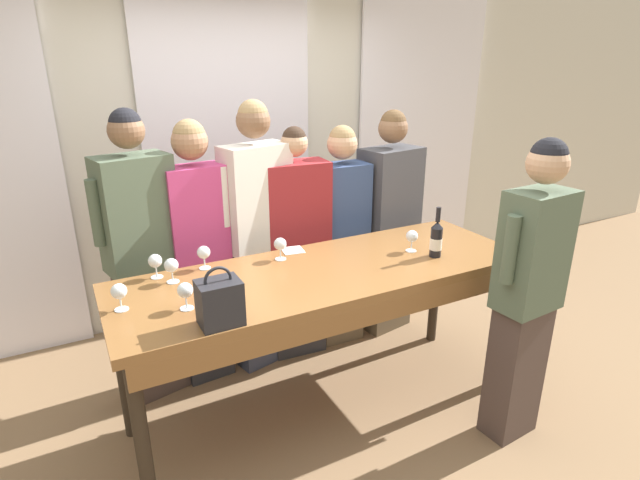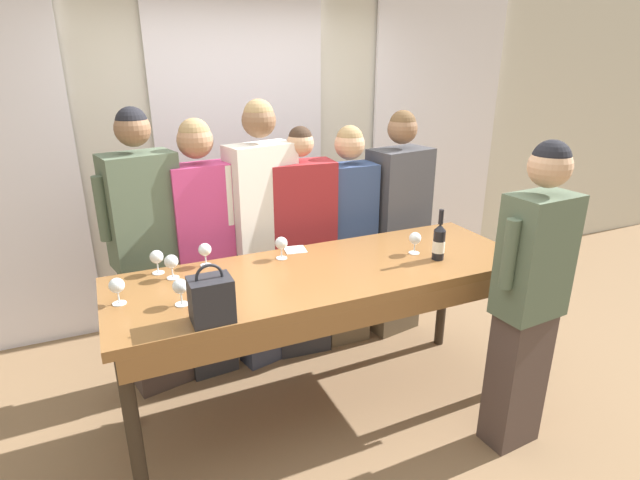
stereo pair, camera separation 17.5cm
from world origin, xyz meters
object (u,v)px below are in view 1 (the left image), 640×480
at_px(wine_glass_center_right, 171,266).
at_px(wine_glass_back_left, 204,253).
at_px(wine_bottle, 436,239).
at_px(guest_beige_cap, 388,224).
at_px(handbag, 220,302).
at_px(tasting_bar, 329,286).
at_px(guest_cream_sweater, 258,236).
at_px(wine_glass_front_right, 119,292).
at_px(wine_glass_front_mid, 185,291).
at_px(guest_navy_coat, 341,234).
at_px(wine_glass_front_left, 155,262).
at_px(guest_striped_shirt, 296,246).
at_px(wine_glass_center_left, 280,245).
at_px(guest_olive_jacket, 143,259).
at_px(host_pouring, 527,292).
at_px(guest_pink_top, 199,249).
at_px(wine_glass_center_mid, 412,237).

relative_size(wine_glass_center_right, wine_glass_back_left, 1.00).
xyz_separation_m(wine_bottle, guest_beige_cap, (0.25, 0.84, -0.19)).
bearing_deg(guest_beige_cap, handbag, -148.28).
xyz_separation_m(tasting_bar, guest_cream_sweater, (-0.14, 0.72, 0.10)).
distance_m(wine_bottle, wine_glass_front_right, 1.79).
xyz_separation_m(handbag, wine_glass_center_right, (-0.09, 0.55, -0.02)).
height_order(wine_glass_front_mid, guest_navy_coat, guest_navy_coat).
height_order(wine_glass_front_left, wine_glass_center_right, same).
distance_m(wine_glass_front_left, wine_glass_back_left, 0.27).
bearing_deg(guest_striped_shirt, wine_glass_center_left, -125.03).
height_order(tasting_bar, wine_glass_center_right, wine_glass_center_right).
relative_size(tasting_bar, guest_beige_cap, 1.38).
bearing_deg(guest_cream_sweater, guest_olive_jacket, 180.00).
height_order(tasting_bar, guest_beige_cap, guest_beige_cap).
xyz_separation_m(tasting_bar, guest_striped_shirt, (0.13, 0.72, -0.02)).
relative_size(guest_navy_coat, host_pouring, 0.96).
bearing_deg(wine_bottle, guest_beige_cap, 73.25).
distance_m(wine_glass_front_mid, guest_pink_top, 0.86).
bearing_deg(wine_glass_center_left, wine_glass_center_right, -177.82).
height_order(wine_glass_front_right, guest_striped_shirt, guest_striped_shirt).
bearing_deg(guest_striped_shirt, host_pouring, -62.19).
height_order(wine_glass_front_mid, guest_cream_sweater, guest_cream_sweater).
height_order(wine_glass_center_mid, wine_glass_back_left, same).
xyz_separation_m(wine_bottle, guest_olive_jacket, (-1.57, 0.84, -0.13)).
height_order(guest_striped_shirt, guest_beige_cap, guest_beige_cap).
bearing_deg(wine_glass_front_right, wine_glass_back_left, 31.90).
bearing_deg(guest_beige_cap, host_pouring, -92.73).
relative_size(wine_glass_front_left, guest_striped_shirt, 0.08).
relative_size(wine_glass_center_right, guest_navy_coat, 0.08).
height_order(wine_bottle, guest_beige_cap, guest_beige_cap).
xyz_separation_m(wine_glass_center_mid, guest_beige_cap, (0.33, 0.70, -0.17)).
height_order(wine_glass_back_left, guest_pink_top, guest_pink_top).
distance_m(wine_glass_front_right, guest_navy_coat, 1.75).
xyz_separation_m(wine_glass_front_left, wine_glass_center_left, (0.71, -0.08, 0.00)).
distance_m(guest_beige_cap, host_pouring, 1.38).
bearing_deg(wine_bottle, guest_pink_top, 145.72).
bearing_deg(guest_cream_sweater, tasting_bar, -78.68).
xyz_separation_m(wine_glass_front_mid, guest_navy_coat, (1.33, 0.81, -0.18)).
bearing_deg(host_pouring, handbag, 167.23).
distance_m(wine_bottle, guest_pink_top, 1.49).
height_order(wine_glass_front_left, guest_cream_sweater, guest_cream_sweater).
height_order(tasting_bar, wine_glass_front_right, wine_glass_front_right).
height_order(wine_bottle, guest_striped_shirt, guest_striped_shirt).
bearing_deg(tasting_bar, wine_glass_front_right, 177.21).
bearing_deg(guest_olive_jacket, tasting_bar, -38.85).
relative_size(wine_glass_front_left, wine_glass_center_mid, 1.00).
height_order(wine_bottle, wine_glass_center_left, wine_bottle).
xyz_separation_m(wine_glass_center_right, wine_glass_back_left, (0.20, 0.10, -0.00)).
height_order(wine_glass_back_left, guest_olive_jacket, guest_olive_jacket).
height_order(wine_glass_back_left, guest_striped_shirt, guest_striped_shirt).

